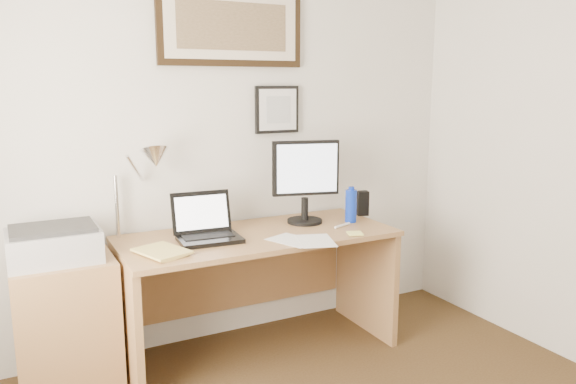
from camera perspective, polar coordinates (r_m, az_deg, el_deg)
wall_back at (r=3.49m, az=-7.96°, el=4.87°), size 3.50×0.02×2.50m
side_cabinet at (r=3.21m, az=-21.52°, el=-12.73°), size 0.50×0.40×0.73m
water_bottle at (r=3.57m, az=6.41°, el=-1.42°), size 0.07×0.07×0.21m
bottle_cap at (r=3.54m, az=6.45°, el=0.37°), size 0.04×0.04×0.02m
speaker at (r=3.76m, az=7.59°, el=-1.13°), size 0.09×0.08×0.16m
paper_sheet_a at (r=3.15m, az=0.52°, el=-4.92°), size 0.28×0.32×0.00m
paper_sheet_b at (r=3.14m, az=2.83°, el=-4.96°), size 0.27×0.32×0.00m
sticky_pad at (r=3.29m, az=6.82°, el=-4.20°), size 0.11×0.11×0.01m
marker_pen at (r=3.46m, az=5.54°, el=-3.39°), size 0.14×0.06×0.02m
book at (r=2.93m, az=-14.36°, el=-6.34°), size 0.28×0.33×0.02m
desk at (r=3.44m, az=-3.65°, el=-7.69°), size 1.60×0.70×0.75m
laptop at (r=3.19m, az=-8.27°, el=-3.77°), size 0.36×0.32×0.26m
lcd_monitor at (r=3.48m, az=1.80°, el=1.48°), size 0.42×0.22×0.52m
printer at (r=3.08m, az=-22.70°, el=-4.89°), size 0.44×0.34×0.18m
desk_lamp at (r=3.20m, az=-13.70°, el=2.99°), size 0.29×0.27×0.53m
picture_large at (r=3.51m, az=-5.71°, el=16.41°), size 0.92×0.04×0.47m
picture_small at (r=3.62m, az=-1.11°, el=8.37°), size 0.30×0.03×0.30m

